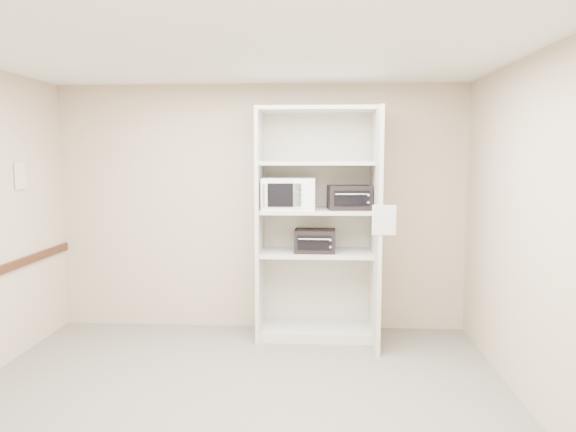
# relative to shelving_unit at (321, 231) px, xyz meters

# --- Properties ---
(floor) EXTENTS (4.50, 4.00, 0.01)m
(floor) POSITION_rel_shelving_unit_xyz_m (-0.67, -1.70, -1.13)
(floor) COLOR #69645C
(floor) RESTS_ON ground
(ceiling) EXTENTS (4.50, 4.00, 0.01)m
(ceiling) POSITION_rel_shelving_unit_xyz_m (-0.67, -1.70, 1.57)
(ceiling) COLOR white
(wall_back) EXTENTS (4.50, 0.02, 2.70)m
(wall_back) POSITION_rel_shelving_unit_xyz_m (-0.67, 0.30, 0.22)
(wall_back) COLOR #C6AE96
(wall_back) RESTS_ON ground
(wall_front) EXTENTS (4.50, 0.02, 2.70)m
(wall_front) POSITION_rel_shelving_unit_xyz_m (-0.67, -3.70, 0.22)
(wall_front) COLOR #C6AE96
(wall_front) RESTS_ON ground
(wall_right) EXTENTS (0.02, 4.00, 2.70)m
(wall_right) POSITION_rel_shelving_unit_xyz_m (1.58, -1.70, 0.22)
(wall_right) COLOR #C6AE96
(wall_right) RESTS_ON ground
(shelving_unit) EXTENTS (1.24, 0.92, 2.42)m
(shelving_unit) POSITION_rel_shelving_unit_xyz_m (0.00, 0.00, 0.00)
(shelving_unit) COLOR silver
(shelving_unit) RESTS_ON floor
(microwave) EXTENTS (0.55, 0.42, 0.33)m
(microwave) POSITION_rel_shelving_unit_xyz_m (-0.34, -0.06, 0.40)
(microwave) COLOR white
(microwave) RESTS_ON shelving_unit
(toaster_oven_upper) EXTENTS (0.46, 0.37, 0.25)m
(toaster_oven_upper) POSITION_rel_shelving_unit_xyz_m (0.29, -0.05, 0.36)
(toaster_oven_upper) COLOR black
(toaster_oven_upper) RESTS_ON shelving_unit
(toaster_oven_lower) EXTENTS (0.43, 0.33, 0.24)m
(toaster_oven_lower) POSITION_rel_shelving_unit_xyz_m (-0.06, -0.05, -0.09)
(toaster_oven_lower) COLOR black
(toaster_oven_lower) RESTS_ON shelving_unit
(paper_sign) EXTENTS (0.22, 0.02, 0.28)m
(paper_sign) POSITION_rel_shelving_unit_xyz_m (0.59, -0.63, 0.20)
(paper_sign) COLOR white
(paper_sign) RESTS_ON shelving_unit
(wall_poster) EXTENTS (0.01, 0.19, 0.26)m
(wall_poster) POSITION_rel_shelving_unit_xyz_m (-2.90, -0.60, 0.60)
(wall_poster) COLOR white
(wall_poster) RESTS_ON wall_left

